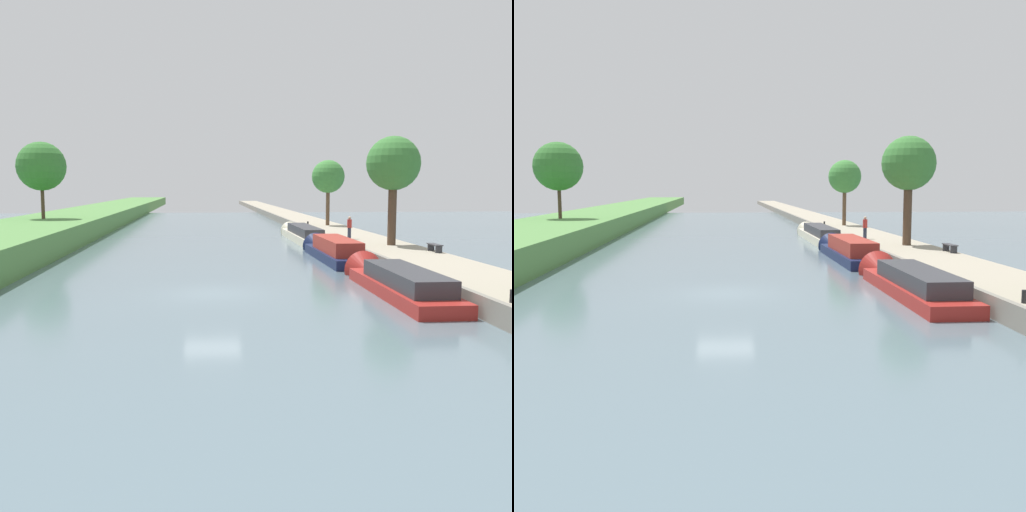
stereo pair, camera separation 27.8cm
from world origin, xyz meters
The scene contains 13 objects.
ground_plane centered at (0.00, 0.00, 0.00)m, with size 160.00×160.00×0.00m, color slate.
right_towpath centered at (11.74, 0.00, 0.40)m, with size 4.19×260.00×0.80m.
stone_quay centered at (9.52, 0.00, 0.43)m, with size 0.25×260.00×0.85m.
narrowboat_red centered at (8.11, -0.33, 0.48)m, with size 2.15×11.05×2.04m.
narrowboat_navy centered at (7.98, 11.90, 0.57)m, with size 2.08×11.30×2.15m.
narrowboat_cream centered at (8.22, 24.94, 0.55)m, with size 1.91×14.40×1.93m.
tree_rightbank_midnear centered at (12.12, 12.49, 6.09)m, with size 3.54×3.54×7.15m.
tree_rightbank_midfar centered at (12.08, 32.50, 5.58)m, with size 3.24×3.24×6.45m.
tree_leftbank_downstream centered at (-14.64, 29.31, 6.44)m, with size 4.35×4.35×6.86m.
person_walking centered at (10.49, 17.34, 1.68)m, with size 0.34×0.34×1.66m.
mooring_bollard_near centered at (9.94, -7.05, 1.03)m, with size 0.16×0.16×0.45m.
mooring_bollard_far centered at (9.94, 31.65, 1.03)m, with size 0.16×0.16×0.45m.
park_bench centered at (13.39, 8.22, 1.15)m, with size 0.44×1.50×0.47m.
Camera 2 is at (-0.16, -25.90, 4.71)m, focal length 41.78 mm.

